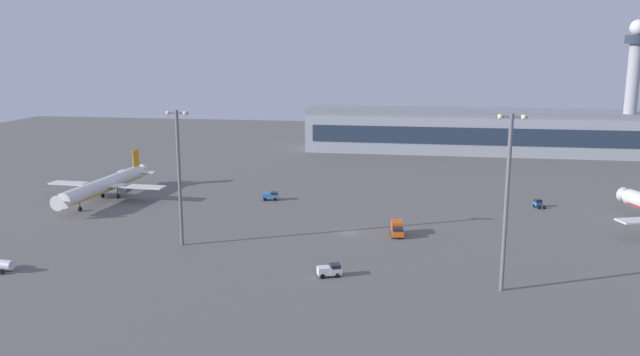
# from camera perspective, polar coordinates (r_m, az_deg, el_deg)

# --- Properties ---
(ground_plane) EXTENTS (416.00, 416.00, 0.00)m
(ground_plane) POSITION_cam_1_polar(r_m,az_deg,el_deg) (138.85, 2.64, -4.92)
(ground_plane) COLOR #605E5B
(terminal_building) EXTENTS (149.62, 22.40, 16.40)m
(terminal_building) POSITION_cam_1_polar(r_m,az_deg,el_deg) (251.32, 16.18, 4.01)
(terminal_building) COLOR #9EA3AD
(terminal_building) RESTS_ON ground
(control_tower) EXTENTS (8.00, 8.00, 49.18)m
(control_tower) POSITION_cam_1_polar(r_m,az_deg,el_deg) (251.25, 26.34, 7.83)
(control_tower) COLOR #A8A8B2
(control_tower) RESTS_ON ground
(airplane_near_gate) EXTENTS (32.52, 41.79, 10.72)m
(airplane_near_gate) POSITION_cam_1_polar(r_m,az_deg,el_deg) (176.27, -18.75, -0.60)
(airplane_near_gate) COLOR silver
(airplane_near_gate) RESTS_ON ground
(maintenance_van) EXTENTS (4.57, 3.29, 2.25)m
(maintenance_van) POSITION_cam_1_polar(r_m,az_deg,el_deg) (112.63, 0.89, -8.29)
(maintenance_van) COLOR white
(maintenance_van) RESTS_ON ground
(baggage_tractor) EXTENTS (4.42, 2.66, 2.25)m
(baggage_tractor) POSITION_cam_1_polar(r_m,az_deg,el_deg) (167.79, -4.46, -1.61)
(baggage_tractor) COLOR #3372BF
(baggage_tractor) RESTS_ON ground
(catering_truck) EXTENTS (2.99, 5.89, 3.05)m
(catering_truck) POSITION_cam_1_polar(r_m,az_deg,el_deg) (137.02, 6.96, -4.54)
(catering_truck) COLOR #D85919
(catering_truck) RESTS_ON ground
(pushback_tug) EXTENTS (2.88, 3.54, 2.05)m
(pushback_tug) POSITION_cam_1_polar(r_m,az_deg,el_deg) (169.01, 19.03, -2.16)
(pushback_tug) COLOR #3372BF
(pushback_tug) RESTS_ON ground
(apron_light_central) EXTENTS (4.80, 0.90, 27.62)m
(apron_light_central) POSITION_cam_1_polar(r_m,az_deg,el_deg) (129.43, -12.58, 0.72)
(apron_light_central) COLOR slate
(apron_light_central) RESTS_ON ground
(apron_light_west) EXTENTS (4.80, 0.90, 29.51)m
(apron_light_west) POSITION_cam_1_polar(r_m,az_deg,el_deg) (106.37, 16.49, -1.30)
(apron_light_west) COLOR slate
(apron_light_west) RESTS_ON ground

